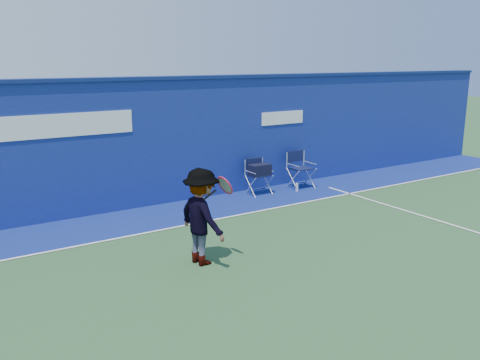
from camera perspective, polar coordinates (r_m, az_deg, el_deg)
ground at (r=8.61m, az=5.72°, el=-10.48°), size 80.00×80.00×0.00m
stadium_wall at (r=12.51m, az=-9.09°, el=4.40°), size 24.00×0.50×3.08m
out_of_bounds_strip at (r=11.88m, az=-6.65°, el=-3.66°), size 24.00×1.80×0.01m
court_lines at (r=9.04m, az=3.34°, el=-9.14°), size 24.00×12.00×0.01m
directors_chair_left at (r=13.33m, az=2.12°, el=0.08°), size 0.56×0.52×0.94m
directors_chair_right at (r=14.09m, az=6.83°, el=0.38°), size 0.60×0.54×1.01m
water_bottle at (r=13.72m, az=6.41°, el=-0.84°), size 0.07×0.07×0.23m
tennis_player at (r=8.75m, az=-4.32°, el=-4.12°), size 0.89×1.16×1.69m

